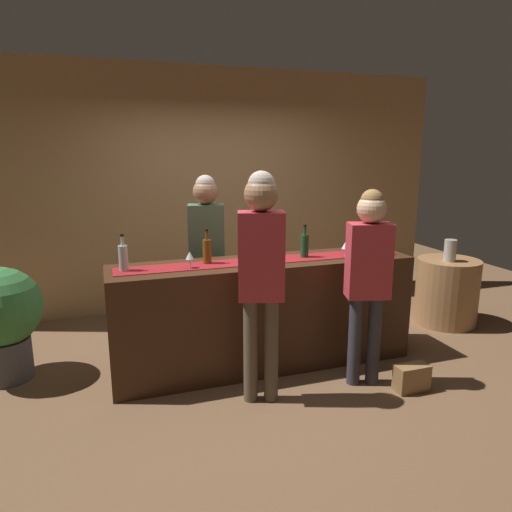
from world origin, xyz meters
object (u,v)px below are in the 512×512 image
Objects in this scene: wine_bottle_amber at (207,251)px; potted_plant_tall at (1,316)px; wine_glass_mid_counter at (369,241)px; bartender at (207,243)px; round_side_table at (447,291)px; customer_browsing at (261,262)px; wine_bottle_green at (305,245)px; wine_glass_near_customer at (345,246)px; wine_glass_far_end at (190,256)px; vase_on_side_table at (450,250)px; handbag at (412,378)px; customer_sipping at (368,268)px; wine_bottle_clear at (123,257)px.

wine_bottle_amber is 1.81m from potted_plant_tall.
wine_glass_mid_counter is (1.58, 0.01, -0.01)m from wine_bottle_amber.
round_side_table is at bearing -172.10° from bartender.
wine_bottle_amber is 0.70m from customer_browsing.
wine_bottle_green reaches higher than wine_glass_near_customer.
wine_bottle_amber is 0.31× the size of potted_plant_tall.
bartender is 2.30× the size of round_side_table.
wine_bottle_amber reaches higher than wine_glass_far_end.
customer_browsing is at bearing -160.78° from vase_on_side_table.
wine_glass_near_customer is 0.08× the size of bartender.
vase_on_side_table is 0.86× the size of handbag.
wine_glass_near_customer is at bearing 43.50° from customer_browsing.
round_side_table is at bearing 7.57° from wine_glass_far_end.
customer_sipping is at bearing -121.78° from wine_glass_mid_counter.
wine_bottle_green is 2.10× the size of wine_glass_mid_counter.
wine_glass_far_end is 0.19× the size of round_side_table.
wine_glass_mid_counter is at bearing 83.46° from handbag.
potted_plant_tall is at bearing 169.91° from wine_glass_near_customer.
wine_bottle_amber is 0.89m from wine_bottle_green.
handbag is (2.17, -0.87, -0.98)m from wine_bottle_clear.
vase_on_side_table is 1.85m from handbag.
wine_bottle_clear is at bearing 163.72° from customer_browsing.
wine_glass_near_customer is 1.77m from round_side_table.
customer_browsing reaches higher than wine_bottle_green.
potted_plant_tall is at bearing 178.01° from vase_on_side_table.
vase_on_side_table is 4.45m from potted_plant_tall.
wine_glass_near_customer is at bearing -10.09° from potted_plant_tall.
wine_glass_near_customer and wine_glass_mid_counter have the same top height.
customer_sipping is at bearing 15.38° from customer_browsing.
vase_on_side_table is at bearing -173.54° from bartender.
wine_bottle_green reaches higher than round_side_table.
wine_glass_far_end is 2.95m from vase_on_side_table.
wine_glass_near_customer is 1.00× the size of wine_glass_far_end.
potted_plant_tall reaches higher than handbag.
wine_bottle_green is 0.87m from customer_browsing.
customer_browsing is at bearing -159.98° from round_side_table.
customer_sipping reaches higher than wine_glass_near_customer.
handbag is at bearing -72.80° from wine_glass_near_customer.
bartender reaches higher than wine_glass_far_end.
customer_sipping reaches higher than round_side_table.
handbag is at bearing -21.87° from wine_bottle_clear.
customer_browsing is at bearing -135.89° from wine_bottle_green.
customer_sipping is at bearing -29.85° from wine_bottle_amber.
handbag is (0.59, -0.86, -0.98)m from wine_bottle_green.
customer_browsing is at bearing -153.05° from wine_glass_near_customer.
wine_glass_far_end is at bearing 145.64° from customer_browsing.
wine_bottle_clear is at bearing -174.87° from round_side_table.
wine_glass_far_end is 0.08× the size of bartender.
wine_glass_mid_counter is 0.15× the size of potted_plant_tall.
customer_sipping is 5.83× the size of handbag.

